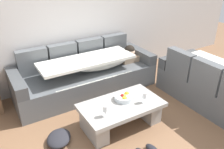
{
  "coord_description": "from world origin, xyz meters",
  "views": [
    {
      "loc": [
        -1.49,
        -1.94,
        2.27
      ],
      "look_at": [
        0.29,
        1.01,
        0.55
      ],
      "focal_mm": 37.22,
      "sensor_mm": 36.0,
      "label": 1
    }
  ],
  "objects_px": {
    "couch_along_wall": "(88,74)",
    "couch_near_window": "(218,88)",
    "coffee_table": "(121,112)",
    "wine_glass_near_left": "(105,109)",
    "crumpled_garment": "(59,138)",
    "wine_glass_near_right": "(145,96)",
    "fruit_bowl": "(124,97)",
    "open_magazine": "(139,93)"
  },
  "relations": [
    {
      "from": "couch_along_wall",
      "to": "couch_near_window",
      "type": "height_order",
      "value": "same"
    },
    {
      "from": "coffee_table",
      "to": "wine_glass_near_left",
      "type": "bearing_deg",
      "value": -158.37
    },
    {
      "from": "wine_glass_near_left",
      "to": "crumpled_garment",
      "type": "relative_size",
      "value": 0.42
    },
    {
      "from": "coffee_table",
      "to": "couch_near_window",
      "type": "bearing_deg",
      "value": -13.28
    },
    {
      "from": "couch_along_wall",
      "to": "wine_glass_near_left",
      "type": "relative_size",
      "value": 15.64
    },
    {
      "from": "couch_along_wall",
      "to": "wine_glass_near_right",
      "type": "distance_m",
      "value": 1.39
    },
    {
      "from": "coffee_table",
      "to": "fruit_bowl",
      "type": "height_order",
      "value": "fruit_bowl"
    },
    {
      "from": "couch_along_wall",
      "to": "wine_glass_near_right",
      "type": "relative_size",
      "value": 15.64
    },
    {
      "from": "crumpled_garment",
      "to": "couch_along_wall",
      "type": "bearing_deg",
      "value": 47.83
    },
    {
      "from": "couch_near_window",
      "to": "crumpled_garment",
      "type": "height_order",
      "value": "couch_near_window"
    },
    {
      "from": "wine_glass_near_right",
      "to": "open_magazine",
      "type": "relative_size",
      "value": 0.59
    },
    {
      "from": "coffee_table",
      "to": "crumpled_garment",
      "type": "bearing_deg",
      "value": 171.93
    },
    {
      "from": "fruit_bowl",
      "to": "crumpled_garment",
      "type": "xyz_separation_m",
      "value": [
        -1.03,
        0.06,
        -0.36
      ]
    },
    {
      "from": "fruit_bowl",
      "to": "crumpled_garment",
      "type": "height_order",
      "value": "fruit_bowl"
    },
    {
      "from": "crumpled_garment",
      "to": "wine_glass_near_right",
      "type": "bearing_deg",
      "value": -12.51
    },
    {
      "from": "coffee_table",
      "to": "wine_glass_near_right",
      "type": "relative_size",
      "value": 7.23
    },
    {
      "from": "coffee_table",
      "to": "wine_glass_near_right",
      "type": "xyz_separation_m",
      "value": [
        0.3,
        -0.14,
        0.26
      ]
    },
    {
      "from": "coffee_table",
      "to": "crumpled_garment",
      "type": "relative_size",
      "value": 3.0
    },
    {
      "from": "couch_along_wall",
      "to": "open_magazine",
      "type": "xyz_separation_m",
      "value": [
        0.35,
        -1.11,
        0.06
      ]
    },
    {
      "from": "fruit_bowl",
      "to": "open_magazine",
      "type": "distance_m",
      "value": 0.31
    },
    {
      "from": "couch_near_window",
      "to": "open_magazine",
      "type": "bearing_deg",
      "value": 68.65
    },
    {
      "from": "open_magazine",
      "to": "crumpled_garment",
      "type": "bearing_deg",
      "value": -174.17
    },
    {
      "from": "couch_along_wall",
      "to": "open_magazine",
      "type": "bearing_deg",
      "value": -72.43
    },
    {
      "from": "wine_glass_near_left",
      "to": "wine_glass_near_right",
      "type": "xyz_separation_m",
      "value": [
        0.65,
        -0.01,
        0.0
      ]
    },
    {
      "from": "couch_along_wall",
      "to": "couch_near_window",
      "type": "relative_size",
      "value": 1.29
    },
    {
      "from": "couch_along_wall",
      "to": "coffee_table",
      "type": "height_order",
      "value": "couch_along_wall"
    },
    {
      "from": "couch_near_window",
      "to": "coffee_table",
      "type": "distance_m",
      "value": 1.73
    },
    {
      "from": "couch_near_window",
      "to": "wine_glass_near_left",
      "type": "bearing_deg",
      "value": 82.7
    },
    {
      "from": "wine_glass_near_right",
      "to": "wine_glass_near_left",
      "type": "bearing_deg",
      "value": 179.53
    },
    {
      "from": "couch_along_wall",
      "to": "wine_glass_near_right",
      "type": "xyz_separation_m",
      "value": [
        0.26,
        -1.36,
        0.17
      ]
    },
    {
      "from": "couch_near_window",
      "to": "fruit_bowl",
      "type": "distance_m",
      "value": 1.66
    },
    {
      "from": "coffee_table",
      "to": "open_magazine",
      "type": "bearing_deg",
      "value": 14.87
    },
    {
      "from": "wine_glass_near_right",
      "to": "crumpled_garment",
      "type": "bearing_deg",
      "value": 167.49
    },
    {
      "from": "couch_near_window",
      "to": "fruit_bowl",
      "type": "relative_size",
      "value": 7.2
    },
    {
      "from": "wine_glass_near_left",
      "to": "crumpled_garment",
      "type": "bearing_deg",
      "value": 155.37
    },
    {
      "from": "couch_near_window",
      "to": "wine_glass_near_right",
      "type": "distance_m",
      "value": 1.41
    },
    {
      "from": "couch_along_wall",
      "to": "open_magazine",
      "type": "height_order",
      "value": "couch_along_wall"
    },
    {
      "from": "coffee_table",
      "to": "wine_glass_near_right",
      "type": "distance_m",
      "value": 0.42
    },
    {
      "from": "couch_near_window",
      "to": "couch_along_wall",
      "type": "bearing_deg",
      "value": 45.42
    },
    {
      "from": "couch_near_window",
      "to": "open_magazine",
      "type": "distance_m",
      "value": 1.38
    },
    {
      "from": "wine_glass_near_left",
      "to": "couch_along_wall",
      "type": "bearing_deg",
      "value": 73.85
    },
    {
      "from": "fruit_bowl",
      "to": "wine_glass_near_right",
      "type": "height_order",
      "value": "wine_glass_near_right"
    }
  ]
}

